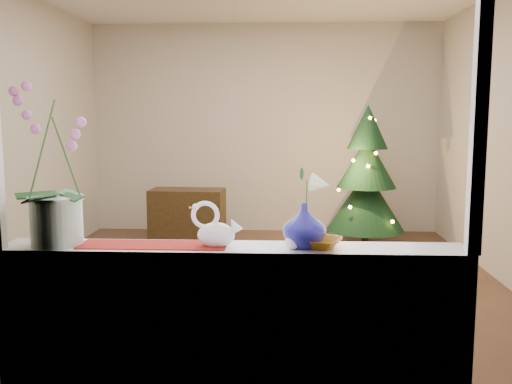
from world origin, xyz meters
TOP-DOWN VIEW (x-y plane):
  - ground at (0.00, 0.00)m, footprint 5.00×5.00m
  - wall_back at (0.00, 2.50)m, footprint 4.50×0.10m
  - wall_front at (0.00, -2.50)m, footprint 4.50×0.10m
  - wall_left at (-2.25, 0.00)m, footprint 0.10×5.00m
  - window_apron at (0.00, -2.46)m, footprint 2.20×0.08m
  - windowsill at (0.00, -2.37)m, footprint 2.20×0.26m
  - window_frame at (0.00, -2.47)m, footprint 2.22×0.06m
  - runner at (-0.38, -2.37)m, footprint 0.70×0.20m
  - orchid_pot at (-0.84, -2.38)m, footprint 0.32×0.32m
  - swan at (-0.08, -2.38)m, footprint 0.24×0.11m
  - blue_vase at (0.34, -2.38)m, footprint 0.30×0.30m
  - lily at (0.34, -2.38)m, footprint 0.13×0.08m
  - paperweight at (0.28, -2.42)m, footprint 0.08×0.08m
  - amber_dish at (0.41, -2.38)m, footprint 0.22×0.22m
  - xmas_tree at (1.21, 1.64)m, footprint 1.19×1.19m
  - side_table at (-0.91, 1.69)m, footprint 0.89×0.48m

SIDE VIEW (x-z plane):
  - ground at x=0.00m, z-range 0.00..0.00m
  - side_table at x=-0.91m, z-range 0.00..0.65m
  - window_apron at x=0.00m, z-range 0.00..0.88m
  - xmas_tree at x=1.21m, z-range 0.00..1.65m
  - windowsill at x=0.00m, z-range 0.88..0.92m
  - runner at x=-0.38m, z-range 0.92..0.93m
  - amber_dish at x=0.41m, z-range 0.92..0.96m
  - paperweight at x=0.28m, z-range 0.92..0.99m
  - swan at x=-0.08m, z-range 0.92..1.12m
  - blue_vase at x=0.34m, z-range 0.92..1.16m
  - lily at x=0.34m, z-range 1.16..1.34m
  - orchid_pot at x=-0.84m, z-range 0.92..1.69m
  - wall_back at x=0.00m, z-range 0.00..2.70m
  - wall_front at x=0.00m, z-range 0.00..2.70m
  - wall_left at x=-2.25m, z-range 0.00..2.70m
  - window_frame at x=0.00m, z-range 0.90..2.50m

